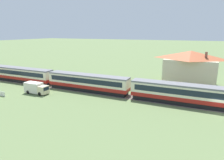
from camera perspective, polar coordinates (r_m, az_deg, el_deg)
ground_plane at (r=39.69m, az=28.09°, el=-8.14°), size 600.00×600.00×0.00m
passenger_train at (r=46.87m, az=-6.72°, el=-0.55°), size 105.85×3.13×3.98m
railway_track at (r=53.08m, az=-15.84°, el=-1.75°), size 157.03×3.60×0.04m
station_house_terracotta_roof at (r=56.00m, az=21.33°, el=3.41°), size 13.70×8.70×8.88m
delivery_truck_cream at (r=48.13m, az=-20.88°, el=-2.16°), size 5.69×2.09×2.48m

